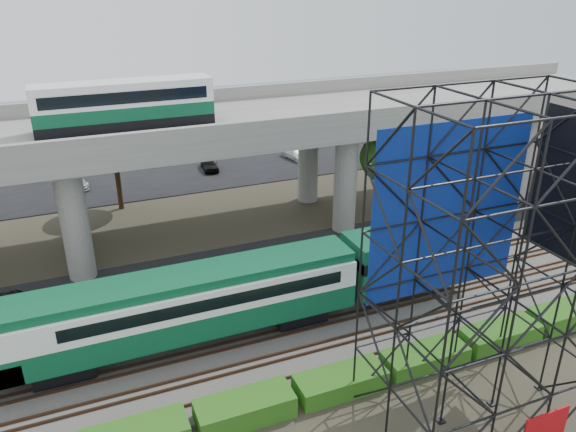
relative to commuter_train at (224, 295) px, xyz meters
name	(u,v)px	position (x,y,z in m)	size (l,w,h in m)	color
ground	(289,346)	(3.00, -2.00, -2.88)	(140.00, 140.00, 0.00)	#474233
ballast_bed	(276,326)	(3.00, 0.00, -2.78)	(90.00, 12.00, 0.20)	slate
service_road	(232,263)	(3.00, 8.50, -2.84)	(90.00, 5.00, 0.08)	black
parking_lot	(167,166)	(3.00, 32.00, -2.84)	(90.00, 18.00, 0.08)	black
harbor_water	(135,120)	(3.00, 54.00, -2.87)	(140.00, 40.00, 0.03)	#465A74
rail_tracks	(276,323)	(3.00, 0.00, -2.60)	(90.00, 9.52, 0.16)	#472D1E
commuter_train	(224,295)	(0.00, 0.00, 0.00)	(29.30, 3.06, 4.30)	black
overpass	(200,133)	(2.59, 14.00, 5.33)	(80.00, 12.00, 12.40)	#9E9B93
scaffold_tower	(489,275)	(8.84, -9.98, 4.59)	(9.36, 6.36, 15.00)	black
hedge_strip	(341,381)	(4.01, -6.30, -2.32)	(34.60, 1.80, 1.20)	#265914
trees	(145,174)	(-1.67, 14.17, 2.69)	(40.94, 16.94, 7.69)	#382314
parked_cars	(165,162)	(2.77, 31.54, -2.19)	(39.70, 9.67, 1.30)	#BBBBBB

